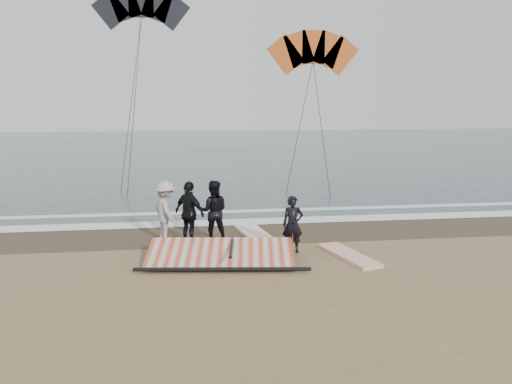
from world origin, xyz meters
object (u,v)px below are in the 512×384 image
(board_cream, at_px, (256,235))
(sail_rig, at_px, (218,255))
(man_main, at_px, (293,224))
(board_white, at_px, (349,255))

(board_cream, relative_size, sail_rig, 0.61)
(board_cream, bearing_deg, man_main, -75.68)
(board_white, bearing_deg, man_main, 141.01)
(man_main, distance_m, board_cream, 2.03)
(board_white, height_order, board_cream, board_cream)
(sail_rig, bearing_deg, board_cream, 60.09)
(man_main, relative_size, board_white, 0.71)
(man_main, height_order, board_cream, man_main)
(man_main, height_order, board_white, man_main)
(man_main, xyz_separation_m, board_white, (1.42, -0.61, -0.75))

